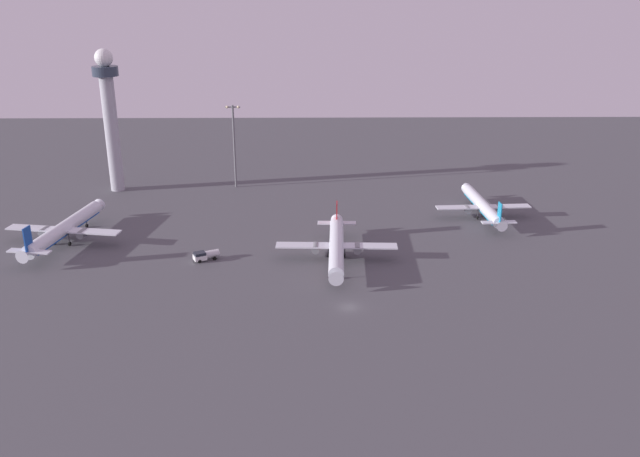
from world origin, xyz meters
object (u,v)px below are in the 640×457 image
object	(u,v)px
control_tower	(110,111)
airplane_mid_apron	(336,246)
airplane_near_gate	(64,229)
fuel_truck	(205,255)
apron_light_west	(234,141)
airplane_terminal_side	(483,206)

from	to	relation	value
control_tower	airplane_mid_apron	distance (m)	94.54
control_tower	airplane_near_gate	xyz separation A→B (m)	(-0.88, -47.15, -22.05)
fuel_truck	airplane_mid_apron	bearing A→B (deg)	-116.45
fuel_truck	apron_light_west	xyz separation A→B (m)	(0.94, 62.17, 14.15)
airplane_terminal_side	airplane_mid_apron	bearing A→B (deg)	-147.54
airplane_near_gate	airplane_terminal_side	bearing A→B (deg)	18.69
airplane_mid_apron	airplane_near_gate	world-z (taller)	airplane_near_gate
control_tower	fuel_truck	xyz separation A→B (m)	(37.65, -59.40, -24.53)
airplane_mid_apron	airplane_terminal_side	xyz separation A→B (m)	(43.60, 31.12, -0.30)
control_tower	airplane_terminal_side	size ratio (longest dim) A/B	1.28
airplane_terminal_side	control_tower	bearing A→B (deg)	162.82
control_tower	airplane_terminal_side	bearing A→B (deg)	-14.13
airplane_mid_apron	airplane_near_gate	size ratio (longest dim) A/B	0.97
control_tower	airplane_mid_apron	xyz separation A→B (m)	(69.88, -59.68, -22.17)
control_tower	fuel_truck	size ratio (longest dim) A/B	6.87
control_tower	airplane_near_gate	world-z (taller)	control_tower
control_tower	apron_light_west	distance (m)	40.06
control_tower	fuel_truck	world-z (taller)	control_tower
airplane_terminal_side	airplane_near_gate	bearing A→B (deg)	-173.83
control_tower	fuel_truck	distance (m)	74.48
airplane_mid_apron	airplane_terminal_side	size ratio (longest dim) A/B	1.09
apron_light_west	airplane_near_gate	bearing A→B (deg)	-128.34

